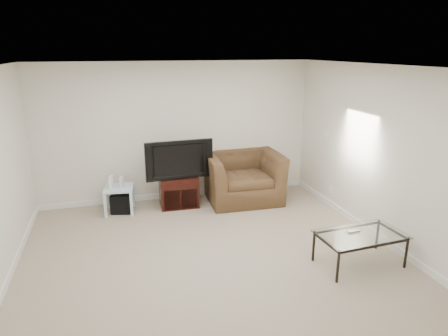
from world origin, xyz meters
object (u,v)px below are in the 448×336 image
object	(u,v)px
subwoofer	(122,203)
side_table	(120,199)
tv_stand	(179,191)
television	(178,158)
coffee_table	(359,249)
recliner	(242,169)

from	to	relation	value
subwoofer	side_table	bearing A→B (deg)	-153.44
tv_stand	television	world-z (taller)	television
side_table	coffee_table	xyz separation A→B (m)	(2.91, -2.65, -0.01)
television	subwoofer	xyz separation A→B (m)	(-0.99, 0.04, -0.73)
television	subwoofer	bearing A→B (deg)	174.76
coffee_table	side_table	bearing A→B (deg)	137.68
tv_stand	recliner	world-z (taller)	recliner
television	tv_stand	bearing A→B (deg)	85.24
subwoofer	coffee_table	xyz separation A→B (m)	(2.88, -2.67, 0.05)
tv_stand	side_table	bearing A→B (deg)	-178.02
subwoofer	coffee_table	world-z (taller)	coffee_table
television	coffee_table	xyz separation A→B (m)	(1.89, -2.62, -0.67)
television	recliner	xyz separation A→B (m)	(1.19, 0.03, -0.30)
recliner	television	bearing A→B (deg)	-176.37
recliner	side_table	bearing A→B (deg)	-177.70
subwoofer	coffee_table	bearing A→B (deg)	-42.78
television	recliner	distance (m)	1.23
recliner	coffee_table	world-z (taller)	recliner
tv_stand	subwoofer	xyz separation A→B (m)	(-0.99, 0.02, -0.12)
television	subwoofer	distance (m)	1.23
television	subwoofer	world-z (taller)	television
television	recliner	size ratio (longest dim) A/B	0.80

